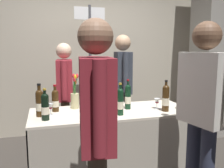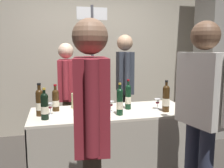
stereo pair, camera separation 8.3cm
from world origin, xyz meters
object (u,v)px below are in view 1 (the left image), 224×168
flower_vase (75,97)px  booth_signpost (90,60)px  featured_wine_bottle (45,106)px  tasting_table (112,132)px  wine_glass_near_vendor (157,101)px  wine_glass_mid (111,104)px  vendor_presenter (65,88)px  concrete_pillar (213,37)px  taster_foreground_right (203,103)px  wine_glass_near_taster (50,107)px  display_bottle_0 (166,98)px

flower_vase → booth_signpost: bearing=68.9°
featured_wine_bottle → tasting_table: bearing=12.9°
wine_glass_near_vendor → tasting_table: bearing=173.2°
wine_glass_mid → vendor_presenter: vendor_presenter is taller
concrete_pillar → wine_glass_near_vendor: bearing=-145.8°
booth_signpost → tasting_table: bearing=-89.0°
concrete_pillar → taster_foreground_right: 2.39m
wine_glass_mid → vendor_presenter: 0.99m
featured_wine_bottle → flower_vase: 0.50m
featured_wine_bottle → flower_vase: (0.33, 0.38, 0.00)m
concrete_pillar → vendor_presenter: bearing=-177.5°
taster_foreground_right → booth_signpost: 2.07m
wine_glass_near_taster → booth_signpost: booth_signpost is taller
wine_glass_mid → featured_wine_bottle: bearing=-169.9°
wine_glass_mid → vendor_presenter: size_ratio=0.08×
flower_vase → concrete_pillar: bearing=17.3°
concrete_pillar → featured_wine_bottle: (-2.74, -1.13, -0.73)m
tasting_table → wine_glass_mid: bearing=-118.8°
concrete_pillar → featured_wine_bottle: bearing=-157.6°
wine_glass_near_vendor → concrete_pillar: bearing=34.2°
wine_glass_mid → taster_foreground_right: (0.58, -0.78, 0.14)m
vendor_presenter → booth_signpost: (0.42, 0.29, 0.36)m
display_bottle_0 → wine_glass_near_vendor: (-0.04, 0.12, -0.06)m
concrete_pillar → booth_signpost: (-2.05, 0.18, -0.37)m
booth_signpost → flower_vase: bearing=-111.1°
wine_glass_mid → vendor_presenter: (-0.42, 0.90, 0.05)m
tasting_table → flower_vase: 0.58m
taster_foreground_right → booth_signpost: size_ratio=0.80×
tasting_table → featured_wine_bottle: 0.82m
display_bottle_0 → taster_foreground_right: taster_foreground_right is taller
concrete_pillar → flower_vase: (-2.41, -0.75, -0.73)m
tasting_table → wine_glass_near_taster: 0.74m
tasting_table → wine_glass_near_vendor: bearing=-6.8°
booth_signpost → vendor_presenter: bearing=-145.3°
vendor_presenter → booth_signpost: booth_signpost is taller
display_bottle_0 → flower_vase: 1.02m
concrete_pillar → display_bottle_0: (-1.47, -1.14, -0.72)m
tasting_table → featured_wine_bottle: bearing=-167.1°
flower_vase → taster_foreground_right: taster_foreground_right is taller
wine_glass_mid → concrete_pillar: bearing=26.2°
tasting_table → display_bottle_0: display_bottle_0 is taller
wine_glass_near_vendor → booth_signpost: bearing=113.9°
concrete_pillar → wine_glass_near_vendor: (-1.51, -1.03, -0.78)m
wine_glass_mid → flower_vase: flower_vase is taller
featured_wine_bottle → wine_glass_near_taster: featured_wine_bottle is taller
flower_vase → display_bottle_0: bearing=-22.6°
wine_glass_near_taster → booth_signpost: (0.64, 1.16, 0.41)m
tasting_table → vendor_presenter: bearing=117.1°
display_bottle_0 → taster_foreground_right: size_ratio=0.20×
featured_wine_bottle → taster_foreground_right: bearing=-27.1°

